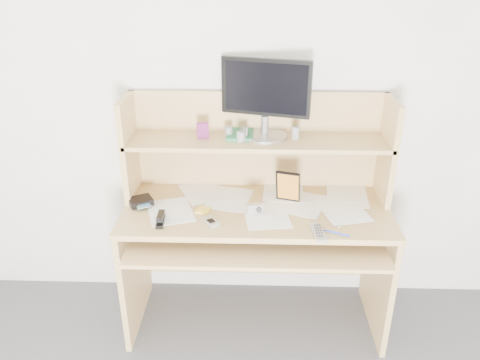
{
  "coord_description": "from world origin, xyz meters",
  "views": [
    {
      "loc": [
        -0.02,
        -0.69,
        1.93
      ],
      "look_at": [
        -0.09,
        1.43,
        0.94
      ],
      "focal_mm": 35.0,
      "sensor_mm": 36.0,
      "label": 1
    }
  ],
  "objects_px": {
    "desk": "(256,210)",
    "monitor": "(266,96)",
    "tv_remote": "(318,232)",
    "game_case": "(288,186)",
    "keyboard": "(261,232)"
  },
  "relations": [
    {
      "from": "desk",
      "to": "game_case",
      "type": "xyz_separation_m",
      "value": [
        0.16,
        -0.01,
        0.15
      ]
    },
    {
      "from": "keyboard",
      "to": "monitor",
      "type": "distance_m",
      "value": 0.71
    },
    {
      "from": "keyboard",
      "to": "tv_remote",
      "type": "bearing_deg",
      "value": -25.29
    },
    {
      "from": "desk",
      "to": "game_case",
      "type": "height_order",
      "value": "desk"
    },
    {
      "from": "desk",
      "to": "monitor",
      "type": "xyz_separation_m",
      "value": [
        0.04,
        0.12,
        0.6
      ]
    },
    {
      "from": "desk",
      "to": "monitor",
      "type": "height_order",
      "value": "monitor"
    },
    {
      "from": "desk",
      "to": "tv_remote",
      "type": "height_order",
      "value": "desk"
    },
    {
      "from": "tv_remote",
      "to": "monitor",
      "type": "height_order",
      "value": "monitor"
    },
    {
      "from": "tv_remote",
      "to": "desk",
      "type": "bearing_deg",
      "value": 122.06
    },
    {
      "from": "tv_remote",
      "to": "game_case",
      "type": "relative_size",
      "value": 0.9
    },
    {
      "from": "tv_remote",
      "to": "monitor",
      "type": "xyz_separation_m",
      "value": [
        -0.25,
        0.47,
        0.53
      ]
    },
    {
      "from": "desk",
      "to": "game_case",
      "type": "relative_size",
      "value": 7.82
    },
    {
      "from": "desk",
      "to": "keyboard",
      "type": "xyz_separation_m",
      "value": [
        0.02,
        -0.18,
        -0.03
      ]
    },
    {
      "from": "keyboard",
      "to": "tv_remote",
      "type": "height_order",
      "value": "tv_remote"
    },
    {
      "from": "desk",
      "to": "tv_remote",
      "type": "xyz_separation_m",
      "value": [
        0.29,
        -0.34,
        0.07
      ]
    }
  ]
}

